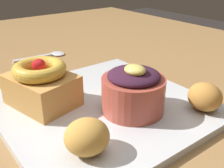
{
  "coord_description": "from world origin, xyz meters",
  "views": [
    {
      "loc": [
        0.37,
        -0.31,
        0.95
      ],
      "look_at": [
        0.07,
        -0.08,
        0.77
      ],
      "focal_mm": 43.11,
      "sensor_mm": 36.0,
      "label": 1
    }
  ],
  "objects_px": {
    "cake_slice": "(41,84)",
    "fritter_middle": "(205,97)",
    "berry_ramekin": "(133,90)",
    "spoon": "(48,55)",
    "front_plate": "(102,107)",
    "fritter_front": "(87,137)"
  },
  "relations": [
    {
      "from": "cake_slice",
      "to": "fritter_front",
      "type": "xyz_separation_m",
      "value": [
        0.14,
        -0.01,
        -0.01
      ]
    },
    {
      "from": "fritter_front",
      "to": "berry_ramekin",
      "type": "bearing_deg",
      "value": 110.6
    },
    {
      "from": "berry_ramekin",
      "to": "fritter_front",
      "type": "relative_size",
      "value": 1.73
    },
    {
      "from": "cake_slice",
      "to": "fritter_front",
      "type": "height_order",
      "value": "cake_slice"
    },
    {
      "from": "front_plate",
      "to": "fritter_middle",
      "type": "relative_size",
      "value": 5.88
    },
    {
      "from": "cake_slice",
      "to": "spoon",
      "type": "relative_size",
      "value": 0.92
    },
    {
      "from": "berry_ramekin",
      "to": "spoon",
      "type": "height_order",
      "value": "berry_ramekin"
    },
    {
      "from": "fritter_front",
      "to": "fritter_middle",
      "type": "distance_m",
      "value": 0.19
    },
    {
      "from": "cake_slice",
      "to": "fritter_middle",
      "type": "height_order",
      "value": "cake_slice"
    },
    {
      "from": "spoon",
      "to": "front_plate",
      "type": "bearing_deg",
      "value": -94.73
    },
    {
      "from": "cake_slice",
      "to": "fritter_front",
      "type": "bearing_deg",
      "value": -3.17
    },
    {
      "from": "front_plate",
      "to": "berry_ramekin",
      "type": "distance_m",
      "value": 0.06
    },
    {
      "from": "berry_ramekin",
      "to": "front_plate",
      "type": "bearing_deg",
      "value": -151.12
    },
    {
      "from": "fritter_middle",
      "to": "front_plate",
      "type": "bearing_deg",
      "value": -134.0
    },
    {
      "from": "front_plate",
      "to": "cake_slice",
      "type": "bearing_deg",
      "value": -127.21
    },
    {
      "from": "fritter_front",
      "to": "cake_slice",
      "type": "bearing_deg",
      "value": 176.83
    },
    {
      "from": "fritter_front",
      "to": "spoon",
      "type": "bearing_deg",
      "value": 161.67
    },
    {
      "from": "spoon",
      "to": "fritter_middle",
      "type": "bearing_deg",
      "value": -76.82
    },
    {
      "from": "fritter_front",
      "to": "spoon",
      "type": "relative_size",
      "value": 0.42
    },
    {
      "from": "cake_slice",
      "to": "fritter_middle",
      "type": "distance_m",
      "value": 0.25
    },
    {
      "from": "front_plate",
      "to": "fritter_middle",
      "type": "height_order",
      "value": "fritter_middle"
    },
    {
      "from": "fritter_front",
      "to": "fritter_middle",
      "type": "height_order",
      "value": "same"
    }
  ]
}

